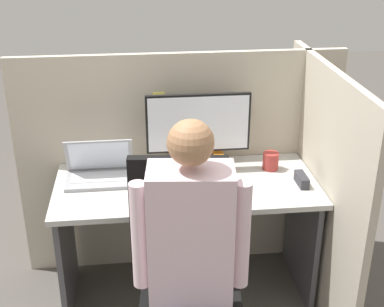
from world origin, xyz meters
TOP-DOWN VIEW (x-y plane):
  - cubicle_panel_back at (0.00, 0.67)m, footprint 1.93×0.05m
  - cubicle_panel_right at (0.74, 0.26)m, footprint 0.04×1.27m
  - desk at (0.00, 0.32)m, footprint 1.43×0.64m
  - paper_box at (0.09, 0.49)m, footprint 0.32×0.22m
  - monitor at (0.09, 0.49)m, footprint 0.58×0.20m
  - laptop at (-0.47, 0.42)m, footprint 0.37×0.23m
  - mouse at (-0.16, 0.21)m, footprint 0.07×0.05m
  - stapler at (0.62, 0.24)m, footprint 0.05×0.14m
  - carrot_toy at (0.16, 0.12)m, footprint 0.05×0.13m
  - office_chair at (-0.07, -0.33)m, footprint 0.53×0.58m
  - person at (-0.05, -0.49)m, footprint 0.48×0.44m
  - coffee_mug at (0.50, 0.44)m, footprint 0.09×0.09m

SIDE VIEW (x-z plane):
  - desk at x=0.00m, z-range 0.18..0.92m
  - office_chair at x=-0.07m, z-range 0.01..1.13m
  - cubicle_panel_right at x=0.74m, z-range 0.00..1.37m
  - cubicle_panel_back at x=0.00m, z-range 0.00..1.37m
  - mouse at x=-0.16m, z-range 0.73..0.77m
  - carrot_toy at x=0.16m, z-range 0.73..0.78m
  - stapler at x=0.62m, z-range 0.73..0.79m
  - paper_box at x=0.09m, z-range 0.73..0.79m
  - laptop at x=-0.47m, z-range 0.66..0.89m
  - coffee_mug at x=0.50m, z-range 0.73..0.83m
  - person at x=-0.05m, z-range 0.11..1.50m
  - monitor at x=0.09m, z-range 0.80..1.19m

